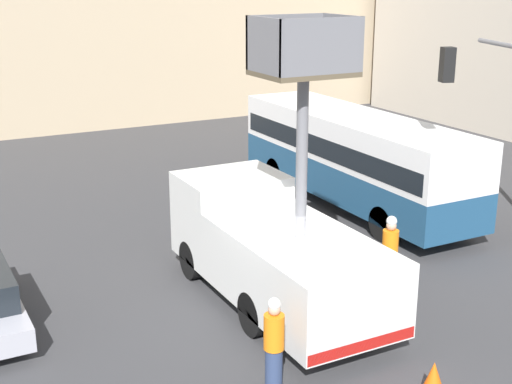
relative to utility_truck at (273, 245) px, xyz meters
name	(u,v)px	position (x,y,z in m)	size (l,w,h in m)	color
ground_plane	(279,321)	(-0.35, -0.93, -1.42)	(120.00, 120.00, 0.00)	#38383A
utility_truck	(273,245)	(0.00, 0.00, 0.00)	(2.52, 6.67, 6.56)	silver
city_bus	(354,153)	(5.85, 5.10, 0.35)	(2.53, 10.03, 3.01)	navy
road_worker_near_truck	(274,344)	(-1.76, -3.21, -0.50)	(0.38, 0.38, 1.85)	navy
road_worker_directing	(390,254)	(2.69, -0.86, -0.44)	(0.38, 0.38, 1.94)	navy
traffic_cone_near_truck	(433,382)	(0.62, -4.81, -1.08)	(0.64, 0.64, 0.74)	black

